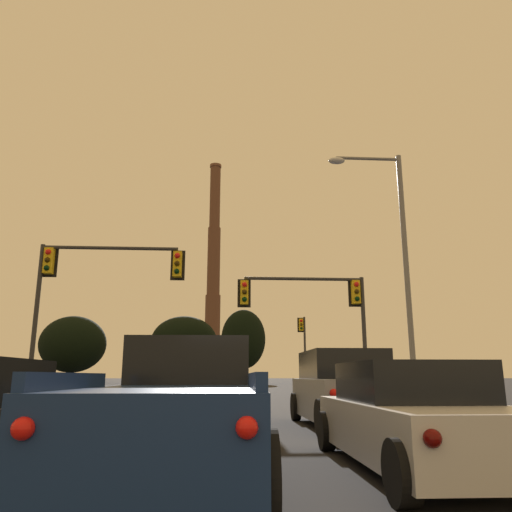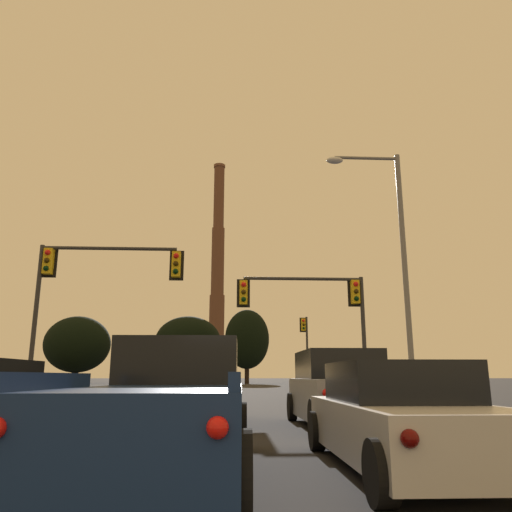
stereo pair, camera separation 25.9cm
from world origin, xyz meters
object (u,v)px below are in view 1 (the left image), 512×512
object	(u,v)px
suv_right_lane_front	(343,390)
street_lamp	(395,251)
smokestack	(213,291)
suv_center_lane_front	(204,389)
pickup_truck_center_lane_second	(180,409)
traffic_light_far_right	(303,342)
sedan_right_lane_second	(415,418)
traffic_light_overhead_right	(320,306)
traffic_light_overhead_left	(87,281)

from	to	relation	value
suv_right_lane_front	street_lamp	distance (m)	7.63
smokestack	suv_center_lane_front	bearing A→B (deg)	-88.78
suv_right_lane_front	suv_center_lane_front	world-z (taller)	same
suv_center_lane_front	pickup_truck_center_lane_second	xyz separation A→B (m)	(-0.04, -7.16, -0.09)
suv_center_lane_front	traffic_light_far_right	distance (m)	29.85
sedan_right_lane_second	traffic_light_overhead_right	bearing A→B (deg)	84.33
pickup_truck_center_lane_second	traffic_light_overhead_left	distance (m)	14.42
sedan_right_lane_second	pickup_truck_center_lane_second	xyz separation A→B (m)	(-3.20, -0.05, 0.14)
traffic_light_overhead_left	street_lamp	size ratio (longest dim) A/B	0.66
traffic_light_far_right	smokestack	xyz separation A→B (m)	(-9.63, 79.04, 17.52)
street_lamp	suv_center_lane_front	bearing A→B (deg)	-152.70
traffic_light_overhead_left	smokestack	world-z (taller)	smokestack
sedan_right_lane_second	traffic_light_overhead_left	world-z (taller)	traffic_light_overhead_left
sedan_right_lane_second	traffic_light_overhead_left	bearing A→B (deg)	122.63
suv_center_lane_front	traffic_light_overhead_right	xyz separation A→B (m)	(4.73, 7.36, 3.33)
suv_center_lane_front	traffic_light_overhead_right	world-z (taller)	traffic_light_overhead_right
suv_right_lane_front	traffic_light_overhead_left	size ratio (longest dim) A/B	0.77
traffic_light_overhead_left	suv_right_lane_front	bearing A→B (deg)	-39.91
traffic_light_overhead_left	street_lamp	xyz separation A→B (m)	(11.78, -2.24, 0.89)
traffic_light_far_right	street_lamp	distance (m)	25.29
sedan_right_lane_second	pickup_truck_center_lane_second	bearing A→B (deg)	-178.63
traffic_light_overhead_left	pickup_truck_center_lane_second	bearing A→B (deg)	-69.28
traffic_light_overhead_left	smokestack	size ratio (longest dim) A/B	0.12
sedan_right_lane_second	suv_center_lane_front	bearing A→B (deg)	114.47
traffic_light_overhead_left	smokestack	bearing A→B (deg)	88.52
suv_right_lane_front	pickup_truck_center_lane_second	xyz separation A→B (m)	(-3.58, -5.85, -0.09)
suv_right_lane_front	smokestack	bearing A→B (deg)	92.91
traffic_light_far_right	sedan_right_lane_second	bearing A→B (deg)	-96.63
traffic_light_overhead_right	traffic_light_far_right	bearing A→B (deg)	83.07
suv_center_lane_front	smokestack	size ratio (longest dim) A/B	0.09
pickup_truck_center_lane_second	traffic_light_overhead_right	xyz separation A→B (m)	(4.76, 14.52, 3.42)
suv_center_lane_front	traffic_light_far_right	world-z (taller)	traffic_light_far_right
sedan_right_lane_second	traffic_light_far_right	size ratio (longest dim) A/B	0.76
suv_right_lane_front	pickup_truck_center_lane_second	size ratio (longest dim) A/B	0.88
pickup_truck_center_lane_second	traffic_light_overhead_right	size ratio (longest dim) A/B	0.97
suv_center_lane_front	traffic_light_overhead_right	bearing A→B (deg)	58.03
smokestack	traffic_light_far_right	bearing A→B (deg)	-83.06
traffic_light_far_right	traffic_light_overhead_right	bearing A→B (deg)	-96.93
suv_center_lane_front	traffic_light_overhead_right	size ratio (longest dim) A/B	0.86
suv_right_lane_front	traffic_light_overhead_left	xyz separation A→B (m)	(-8.47, 7.09, 3.99)
suv_right_lane_front	traffic_light_overhead_right	world-z (taller)	traffic_light_overhead_right
sedan_right_lane_second	pickup_truck_center_lane_second	world-z (taller)	pickup_truck_center_lane_second
suv_right_lane_front	smokestack	size ratio (longest dim) A/B	0.09
sedan_right_lane_second	traffic_light_overhead_right	world-z (taller)	traffic_light_overhead_right
traffic_light_far_right	smokestack	bearing A→B (deg)	96.94
traffic_light_far_right	suv_right_lane_front	bearing A→B (deg)	-97.17
suv_right_lane_front	pickup_truck_center_lane_second	distance (m)	6.86
street_lamp	smokestack	xyz separation A→B (m)	(-9.15, 104.27, 15.81)
suv_right_lane_front	sedan_right_lane_second	distance (m)	5.82
suv_center_lane_front	traffic_light_overhead_left	bearing A→B (deg)	131.23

